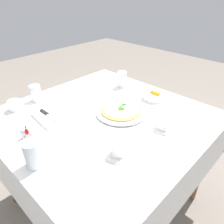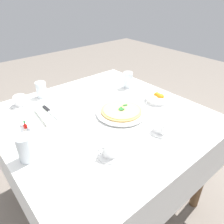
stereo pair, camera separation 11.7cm
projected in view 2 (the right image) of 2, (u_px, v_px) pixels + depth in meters
ground_plane at (105, 197)px, 1.67m from camera, size 8.00×8.00×0.00m
dining_table at (103, 133)px, 1.35m from camera, size 1.14×1.14×0.75m
pizza_plate at (121, 112)px, 1.30m from camera, size 0.30×0.30×0.02m
pizza at (121, 110)px, 1.29m from camera, size 0.25×0.25×0.02m
coffee_cup_back_corner at (110, 149)px, 0.98m from camera, size 0.13×0.13×0.07m
coffee_cup_center_back at (20, 101)px, 1.38m from camera, size 0.13×0.13×0.07m
coffee_cup_right_edge at (161, 128)px, 1.13m from camera, size 0.13×0.13×0.06m
water_glass_near_left at (26, 150)px, 0.94m from camera, size 0.08×0.08×0.13m
water_glass_left_edge at (128, 80)px, 1.61m from camera, size 0.07×0.07×0.12m
water_glass_far_right at (41, 91)px, 1.47m from camera, size 0.07×0.07×0.11m
napkin_folded at (50, 114)px, 1.29m from camera, size 0.23×0.15×0.02m
dinner_knife at (50, 112)px, 1.28m from camera, size 0.20×0.02×0.01m
citrus_bowl at (158, 98)px, 1.43m from camera, size 0.15×0.15×0.06m
hot_sauce_bottle at (26, 129)px, 1.11m from camera, size 0.02×0.02×0.08m
salt_shaker at (30, 132)px, 1.10m from camera, size 0.03×0.03×0.06m
pepper_shaker at (22, 128)px, 1.13m from camera, size 0.03×0.03×0.06m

